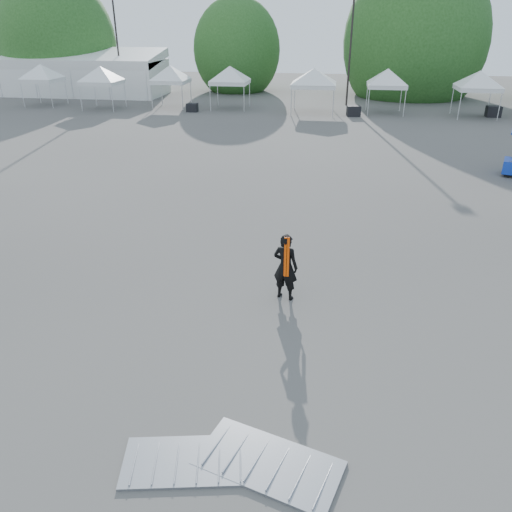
# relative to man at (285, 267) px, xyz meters

# --- Properties ---
(ground) EXTENTS (120.00, 120.00, 0.00)m
(ground) POSITION_rel_man_xyz_m (-0.99, 1.56, -0.91)
(ground) COLOR #474442
(ground) RESTS_ON ground
(marquee) EXTENTS (15.00, 6.25, 4.23)m
(marquee) POSITION_rel_man_xyz_m (-22.99, 36.56, 1.06)
(marquee) COLOR white
(marquee) RESTS_ON ground
(light_pole_west) EXTENTS (0.60, 0.25, 10.30)m
(light_pole_west) POSITION_rel_man_xyz_m (-18.99, 35.56, 4.86)
(light_pole_west) COLOR black
(light_pole_west) RESTS_ON ground
(light_pole_east) EXTENTS (0.60, 0.25, 9.80)m
(light_pole_east) POSITION_rel_man_xyz_m (2.01, 33.56, 4.60)
(light_pole_east) COLOR black
(light_pole_east) RESTS_ON ground
(tree_far_w) EXTENTS (4.80, 4.80, 7.30)m
(tree_far_w) POSITION_rel_man_xyz_m (-26.99, 39.56, 3.62)
(tree_far_w) COLOR #382314
(tree_far_w) RESTS_ON ground
(tree_mid_w) EXTENTS (4.16, 4.16, 6.33)m
(tree_mid_w) POSITION_rel_man_xyz_m (-8.99, 41.56, 3.02)
(tree_mid_w) COLOR #382314
(tree_mid_w) RESTS_ON ground
(tree_mid_e) EXTENTS (5.12, 5.12, 7.79)m
(tree_mid_e) POSITION_rel_man_xyz_m (8.01, 40.56, 3.93)
(tree_mid_e) COLOR #382314
(tree_mid_e) RESTS_ON ground
(tent_a) EXTENTS (3.90, 3.90, 3.88)m
(tent_a) POSITION_rel_man_xyz_m (-23.48, 29.68, 2.14)
(tent_a) COLOR silver
(tent_a) RESTS_ON ground
(tent_b) EXTENTS (4.04, 4.04, 3.88)m
(tent_b) POSITION_rel_man_xyz_m (-17.72, 28.59, 2.14)
(tent_b) COLOR silver
(tent_b) RESTS_ON ground
(tent_c) EXTENTS (3.93, 3.93, 3.88)m
(tent_c) POSITION_rel_man_xyz_m (-12.47, 30.30, 2.14)
(tent_c) COLOR silver
(tent_c) RESTS_ON ground
(tent_d) EXTENTS (4.16, 4.16, 3.88)m
(tent_d) POSITION_rel_man_xyz_m (-7.49, 30.34, 2.14)
(tent_d) COLOR silver
(tent_d) RESTS_ON ground
(tent_e) EXTENTS (4.75, 4.75, 3.88)m
(tent_e) POSITION_rel_man_xyz_m (-0.67, 29.29, 2.15)
(tent_e) COLOR silver
(tent_e) RESTS_ON ground
(tent_f) EXTENTS (4.06, 4.06, 3.88)m
(tent_f) POSITION_rel_man_xyz_m (4.89, 29.86, 2.14)
(tent_f) COLOR silver
(tent_f) RESTS_ON ground
(tent_g) EXTENTS (4.19, 4.19, 3.88)m
(tent_g) POSITION_rel_man_xyz_m (11.40, 29.15, 2.14)
(tent_g) COLOR silver
(tent_g) RESTS_ON ground
(man) EXTENTS (0.76, 0.61, 1.82)m
(man) POSITION_rel_man_xyz_m (0.00, 0.00, 0.00)
(man) COLOR black
(man) RESTS_ON ground
(barrier_left) EXTENTS (2.31, 1.45, 0.07)m
(barrier_left) POSITION_rel_man_xyz_m (-1.06, -5.67, -0.88)
(barrier_left) COLOR #9B9EA3
(barrier_left) RESTS_ON ground
(barrier_mid) EXTENTS (2.59, 1.82, 0.07)m
(barrier_mid) POSITION_rel_man_xyz_m (0.28, -5.52, -0.88)
(barrier_mid) COLOR #9B9EA3
(barrier_mid) RESTS_ON ground
(crate_west) EXTENTS (0.87, 0.69, 0.65)m
(crate_west) POSITION_rel_man_xyz_m (-10.21, 28.35, -0.59)
(crate_west) COLOR black
(crate_west) RESTS_ON ground
(crate_mid) EXTENTS (1.10, 0.91, 0.77)m
(crate_mid) POSITION_rel_man_xyz_m (2.48, 28.20, -0.53)
(crate_mid) COLOR black
(crate_mid) RESTS_ON ground
(crate_east) EXTENTS (1.04, 0.81, 0.80)m
(crate_east) POSITION_rel_man_xyz_m (12.92, 29.45, -0.51)
(crate_east) COLOR black
(crate_east) RESTS_ON ground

